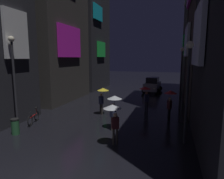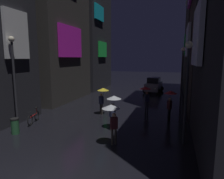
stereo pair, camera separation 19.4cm
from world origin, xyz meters
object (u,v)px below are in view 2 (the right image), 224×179
pedestrian_near_crossing_yellow (102,94)px  car_distant (154,85)px  pedestrian_midstreet_left_clear (113,103)px  streetlamp_left_near (14,72)px  pedestrian_far_right_red (146,92)px  bicycle_parked_at_storefront (34,117)px  pedestrian_midstreet_centre_red (170,97)px  trash_bin (15,126)px  streetlamp_right_far (182,70)px  streetlamp_right_near (187,81)px  pedestrian_foreground_left_clear (112,113)px

pedestrian_near_crossing_yellow → car_distant: 12.24m
pedestrian_midstreet_left_clear → streetlamp_left_near: size_ratio=0.37×
pedestrian_far_right_red → car_distant: 10.19m
pedestrian_far_right_red → bicycle_parked_at_storefront: bearing=-143.5°
pedestrian_far_right_red → pedestrian_midstreet_left_clear: (-1.30, -4.63, 0.00)m
car_distant → pedestrian_midstreet_centre_red: bearing=-78.7°
streetlamp_left_near → trash_bin: streetlamp_left_near is taller
pedestrian_far_right_red → streetlamp_right_far: size_ratio=0.40×
bicycle_parked_at_storefront → trash_bin: (0.30, -1.97, 0.08)m
car_distant → trash_bin: bearing=-109.6°
streetlamp_left_near → car_distant: bearing=67.2°
streetlamp_right_far → pedestrian_midstreet_centre_red: bearing=-100.0°
streetlamp_left_near → streetlamp_right_near: 10.02m
bicycle_parked_at_storefront → car_distant: size_ratio=0.42×
pedestrian_far_right_red → pedestrian_foreground_left_clear: (-0.70, -6.81, 0.00)m
car_distant → streetlamp_right_far: (3.18, -7.12, 2.42)m
streetlamp_right_near → streetlamp_right_far: streetlamp_right_far is taller
pedestrian_midstreet_centre_red → bicycle_parked_at_storefront: (-8.78, -3.43, -1.28)m
pedestrian_midstreet_left_clear → trash_bin: (-5.24, -2.42, -1.20)m
pedestrian_midstreet_left_clear → streetlamp_right_far: size_ratio=0.40×
bicycle_parked_at_storefront → streetlamp_right_far: bearing=40.2°
pedestrian_midstreet_centre_red → pedestrian_midstreet_left_clear: same height
pedestrian_foreground_left_clear → streetlamp_left_near: 6.84m
pedestrian_midstreet_centre_red → car_distant: 12.06m
trash_bin → streetlamp_right_near: bearing=9.2°
pedestrian_foreground_left_clear → trash_bin: bearing=-177.7°
pedestrian_far_right_red → streetlamp_right_near: bearing=-63.5°
pedestrian_far_right_red → streetlamp_left_near: streetlamp_left_near is taller
pedestrian_far_right_red → pedestrian_foreground_left_clear: bearing=-95.9°
pedestrian_midstreet_centre_red → bicycle_parked_at_storefront: 9.51m
car_distant → streetlamp_right_far: 8.17m
pedestrian_foreground_left_clear → streetlamp_right_far: 10.57m
pedestrian_midstreet_centre_red → trash_bin: bearing=-147.5°
pedestrian_foreground_left_clear → car_distant: (0.29, 16.97, -0.74)m
streetlamp_right_far → pedestrian_foreground_left_clear: bearing=-109.4°
streetlamp_left_near → streetlamp_right_near: streetlamp_left_near is taller
streetlamp_right_near → car_distant: bearing=101.4°
streetlamp_left_near → streetlamp_right_far: 13.54m
pedestrian_midstreet_centre_red → pedestrian_foreground_left_clear: (-2.63, -5.17, 0.00)m
trash_bin → streetlamp_right_far: bearing=47.3°
pedestrian_foreground_left_clear → bicycle_parked_at_storefront: bearing=164.2°
pedestrian_near_crossing_yellow → streetlamp_left_near: size_ratio=0.37×
streetlamp_left_near → streetlamp_right_far: size_ratio=1.06×
streetlamp_right_near → bicycle_parked_at_storefront: bearing=177.2°
pedestrian_near_crossing_yellow → streetlamp_right_far: (5.83, 4.80, 1.68)m
car_distant → trash_bin: 18.27m
pedestrian_midstreet_left_clear → streetlamp_left_near: bearing=-166.1°
pedestrian_far_right_red → pedestrian_foreground_left_clear: 6.85m
pedestrian_near_crossing_yellow → pedestrian_far_right_red: bearing=29.8°
pedestrian_near_crossing_yellow → car_distant: (2.66, 11.92, -0.74)m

